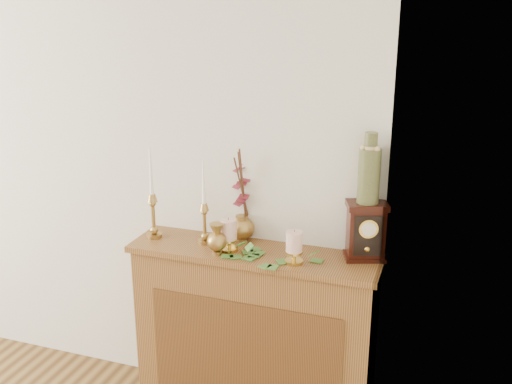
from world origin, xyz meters
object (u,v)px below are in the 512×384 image
at_px(bud_vase, 217,239).
at_px(candlestick_center, 204,217).
at_px(mantel_clock, 366,231).
at_px(ceramic_vase, 369,172).
at_px(ginger_jar, 242,197).
at_px(candlestick_left, 153,209).

bearing_deg(bud_vase, candlestick_center, 135.45).
height_order(mantel_clock, ceramic_vase, ceramic_vase).
xyz_separation_m(bud_vase, ceramic_vase, (0.67, 0.18, 0.35)).
bearing_deg(ceramic_vase, mantel_clock, -70.45).
xyz_separation_m(ginger_jar, ceramic_vase, (0.63, -0.06, 0.21)).
relative_size(bud_vase, ceramic_vase, 0.47).
xyz_separation_m(candlestick_left, mantel_clock, (1.06, 0.09, -0.02)).
height_order(candlestick_left, ceramic_vase, ceramic_vase).
distance_m(candlestick_left, mantel_clock, 1.07).
distance_m(candlestick_left, bud_vase, 0.41).
relative_size(candlestick_left, candlestick_center, 1.11).
relative_size(candlestick_left, bud_vase, 3.06).
bearing_deg(candlestick_left, mantel_clock, 4.68).
xyz_separation_m(candlestick_left, ginger_jar, (0.43, 0.15, 0.06)).
bearing_deg(candlestick_center, candlestick_left, -176.59).
bearing_deg(ginger_jar, mantel_clock, -5.66).
distance_m(candlestick_center, mantel_clock, 0.79).
bearing_deg(ginger_jar, ceramic_vase, -5.45).
distance_m(bud_vase, ceramic_vase, 0.78).
bearing_deg(candlestick_center, bud_vase, -44.55).
distance_m(bud_vase, ginger_jar, 0.28).
distance_m(ginger_jar, ceramic_vase, 0.67).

